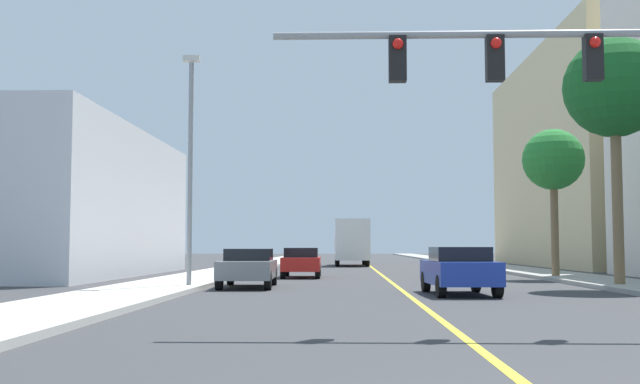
# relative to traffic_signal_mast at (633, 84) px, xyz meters

# --- Properties ---
(ground) EXTENTS (192.00, 192.00, 0.00)m
(ground) POSITION_rel_traffic_signal_mast_xyz_m (-3.35, 33.62, -4.36)
(ground) COLOR #38383A
(sidewalk_left) EXTENTS (3.11, 168.00, 0.15)m
(sidewalk_left) POSITION_rel_traffic_signal_mast_xyz_m (-11.46, 33.62, -4.29)
(sidewalk_left) COLOR beige
(sidewalk_left) RESTS_ON ground
(sidewalk_right) EXTENTS (3.11, 168.00, 0.15)m
(sidewalk_right) POSITION_rel_traffic_signal_mast_xyz_m (4.76, 33.62, -4.29)
(sidewalk_right) COLOR #9E9B93
(sidewalk_right) RESTS_ON ground
(lane_marking_center) EXTENTS (0.16, 144.00, 0.01)m
(lane_marking_center) POSITION_rel_traffic_signal_mast_xyz_m (-3.35, 33.62, -4.36)
(lane_marking_center) COLOR yellow
(lane_marking_center) RESTS_ON ground
(traffic_signal_mast) EXTENTS (10.23, 0.36, 5.61)m
(traffic_signal_mast) POSITION_rel_traffic_signal_mast_xyz_m (0.00, 0.00, 0.00)
(traffic_signal_mast) COLOR gray
(traffic_signal_mast) RESTS_ON sidewalk_right
(street_lamp) EXTENTS (0.56, 0.28, 7.75)m
(street_lamp) POSITION_rel_traffic_signal_mast_xyz_m (-10.40, 11.60, 0.08)
(street_lamp) COLOR gray
(street_lamp) RESTS_ON sidewalk_left
(palm_mid) EXTENTS (3.49, 3.49, 8.54)m
(palm_mid) POSITION_rel_traffic_signal_mast_xyz_m (4.18, 12.68, 2.52)
(palm_mid) COLOR brown
(palm_mid) RESTS_ON sidewalk_right
(palm_far) EXTENTS (2.69, 2.69, 6.44)m
(palm_far) POSITION_rel_traffic_signal_mast_xyz_m (4.01, 19.93, 0.81)
(palm_far) COLOR brown
(palm_far) RESTS_ON sidewalk_right
(car_red) EXTENTS (1.80, 4.05, 1.36)m
(car_red) POSITION_rel_traffic_signal_mast_xyz_m (-7.17, 21.25, -3.64)
(car_red) COLOR red
(car_red) RESTS_ON ground
(car_gray) EXTENTS (1.94, 4.40, 1.34)m
(car_gray) POSITION_rel_traffic_signal_mast_xyz_m (-8.57, 12.87, -3.65)
(car_gray) COLOR slate
(car_gray) RESTS_ON ground
(car_blue) EXTENTS (1.95, 3.95, 1.41)m
(car_blue) POSITION_rel_traffic_signal_mast_xyz_m (-1.81, 9.06, -3.62)
(car_blue) COLOR #1E389E
(car_blue) RESTS_ON ground
(delivery_truck) EXTENTS (2.55, 7.56, 3.32)m
(delivery_truck) POSITION_rel_traffic_signal_mast_xyz_m (-4.66, 41.94, -2.61)
(delivery_truck) COLOR red
(delivery_truck) RESTS_ON ground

